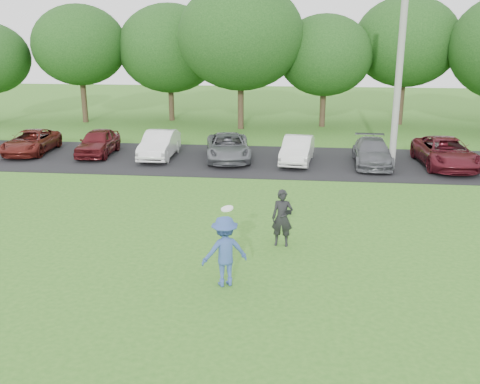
# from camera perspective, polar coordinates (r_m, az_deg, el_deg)

# --- Properties ---
(ground) EXTENTS (100.00, 100.00, 0.00)m
(ground) POSITION_cam_1_polar(r_m,az_deg,el_deg) (12.35, -1.86, -10.41)
(ground) COLOR #316C1E
(ground) RESTS_ON ground
(parking_lot) EXTENTS (32.00, 6.50, 0.03)m
(parking_lot) POSITION_cam_1_polar(r_m,az_deg,el_deg) (24.59, 2.49, 3.37)
(parking_lot) COLOR black
(parking_lot) RESTS_ON ground
(utility_pole) EXTENTS (0.28, 0.28, 9.27)m
(utility_pole) POSITION_cam_1_polar(r_m,az_deg,el_deg) (23.39, 16.72, 13.48)
(utility_pole) COLOR gray
(utility_pole) RESTS_ON ground
(frisbee_player) EXTENTS (1.23, 1.00, 2.01)m
(frisbee_player) POSITION_cam_1_polar(r_m,az_deg,el_deg) (12.26, -1.64, -6.32)
(frisbee_player) COLOR #334D90
(frisbee_player) RESTS_ON ground
(camera_bystander) EXTENTS (0.60, 0.44, 1.58)m
(camera_bystander) POSITION_cam_1_polar(r_m,az_deg,el_deg) (14.57, 4.53, -2.78)
(camera_bystander) COLOR black
(camera_bystander) RESTS_ON ground
(parked_cars) EXTENTS (30.60, 4.97, 1.25)m
(parked_cars) POSITION_cam_1_polar(r_m,az_deg,el_deg) (24.32, 6.51, 4.59)
(parked_cars) COLOR #541215
(parked_cars) RESTS_ON parking_lot
(tree_row) EXTENTS (42.39, 9.85, 8.64)m
(tree_row) POSITION_cam_1_polar(r_m,az_deg,el_deg) (33.66, 6.48, 15.22)
(tree_row) COLOR #38281C
(tree_row) RESTS_ON ground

